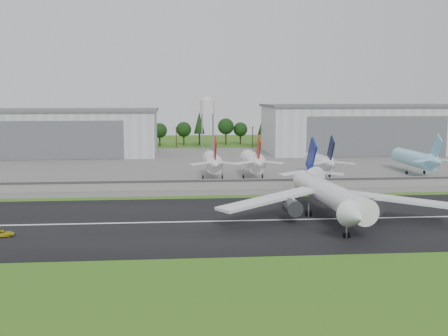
{
  "coord_description": "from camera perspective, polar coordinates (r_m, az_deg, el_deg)",
  "views": [
    {
      "loc": [
        -23.21,
        -121.21,
        30.17
      ],
      "look_at": [
        -8.86,
        40.0,
        9.0
      ],
      "focal_mm": 45.0,
      "sensor_mm": 36.0,
      "label": 1
    }
  ],
  "objects": [
    {
      "name": "parked_jet_skyblue",
      "position": [
        223.76,
        19.08,
        0.88
      ],
      "size": [
        7.36,
        37.29,
        16.71
      ],
      "color": "#90D8FA",
      "rests_on": "ground"
    },
    {
      "name": "main_airliner",
      "position": [
        138.34,
        10.69,
        -3.21
      ],
      "size": [
        57.16,
        59.25,
        18.17
      ],
      "rotation": [
        0.0,
        0.0,
        3.21
      ],
      "color": "white",
      "rests_on": "runway"
    },
    {
      "name": "parked_jet_navy",
      "position": [
        206.18,
        9.88,
        0.61
      ],
      "size": [
        7.36,
        31.29,
        16.5
      ],
      "color": "white",
      "rests_on": "ground"
    },
    {
      "name": "utility_poles",
      "position": [
        323.46,
        -0.95,
        2.1
      ],
      "size": [
        230.0,
        3.0,
        12.0
      ],
      "primitive_type": null,
      "color": "black",
      "rests_on": "ground"
    },
    {
      "name": "runway_centerline",
      "position": [
        136.6,
        4.84,
        -5.29
      ],
      "size": [
        220.0,
        1.0,
        0.02
      ],
      "primitive_type": "cube",
      "color": "white",
      "rests_on": "runway"
    },
    {
      "name": "parked_jet_red_a",
      "position": [
        199.69,
        -1.15,
        0.58
      ],
      "size": [
        7.36,
        31.29,
        16.81
      ],
      "color": "white",
      "rests_on": "ground"
    },
    {
      "name": "treeline",
      "position": [
        338.36,
        -1.14,
        2.33
      ],
      "size": [
        320.0,
        16.0,
        22.0
      ],
      "primitive_type": null,
      "color": "black",
      "rests_on": "ground"
    },
    {
      "name": "ground_vehicle",
      "position": [
        129.42,
        -21.56,
        -6.21
      ],
      "size": [
        5.05,
        2.89,
        1.33
      ],
      "primitive_type": "imported",
      "rotation": [
        0.0,
        0.0,
        1.72
      ],
      "color": "gold",
      "rests_on": "runway"
    },
    {
      "name": "ground",
      "position": [
        127.05,
        5.62,
        -6.32
      ],
      "size": [
        600.0,
        600.0,
        0.0
      ],
      "primitive_type": "plane",
      "color": "#2A5C15",
      "rests_on": "ground"
    },
    {
      "name": "parked_jet_red_b",
      "position": [
        201.22,
        3.02,
        0.66
      ],
      "size": [
        7.36,
        31.29,
        16.93
      ],
      "color": "white",
      "rests_on": "ground"
    },
    {
      "name": "hangar_west",
      "position": [
        292.3,
        -16.31,
        3.52
      ],
      "size": [
        97.0,
        44.0,
        23.2
      ],
      "color": "silver",
      "rests_on": "ground"
    },
    {
      "name": "water_tower",
      "position": [
        306.81,
        -1.7,
        6.4
      ],
      "size": [
        8.4,
        8.4,
        29.4
      ],
      "color": "#99999E",
      "rests_on": "ground"
    },
    {
      "name": "hangar_east",
      "position": [
        303.03,
        13.87,
        3.92
      ],
      "size": [
        102.0,
        47.0,
        25.2
      ],
      "color": "silver",
      "rests_on": "ground"
    },
    {
      "name": "apron",
      "position": [
        244.19,
        0.4,
        0.37
      ],
      "size": [
        320.0,
        150.0,
        0.1
      ],
      "primitive_type": "cube",
      "color": "slate",
      "rests_on": "ground"
    },
    {
      "name": "blast_fence",
      "position": [
        179.97,
        2.39,
        -1.62
      ],
      "size": [
        240.0,
        0.61,
        3.5
      ],
      "color": "gray",
      "rests_on": "ground"
    },
    {
      "name": "runway",
      "position": [
        136.61,
        4.84,
        -5.31
      ],
      "size": [
        320.0,
        60.0,
        0.1
      ],
      "primitive_type": "cube",
      "color": "black",
      "rests_on": "ground"
    }
  ]
}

